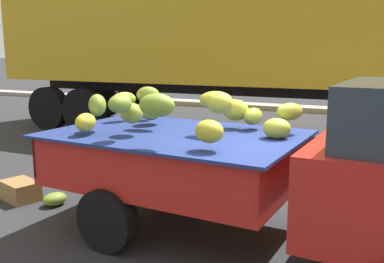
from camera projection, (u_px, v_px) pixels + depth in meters
name	position (u px, v px, depth m)	size (l,w,h in m)	color
ground	(302.00, 245.00, 4.37)	(220.00, 220.00, 0.00)	#28282B
curb_strip	(364.00, 112.00, 13.47)	(80.00, 0.80, 0.16)	gray
pickup_truck	(350.00, 173.00, 3.81)	(4.79, 2.09, 1.70)	#B21E19
semi_trailer	(239.00, 25.00, 9.70)	(12.03, 2.74, 3.95)	gold
fallen_banana_bunch_near_tailgate	(55.00, 199.00, 5.50)	(0.32, 0.24, 0.16)	olive
produce_crate	(20.00, 190.00, 5.70)	(0.52, 0.36, 0.25)	olive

